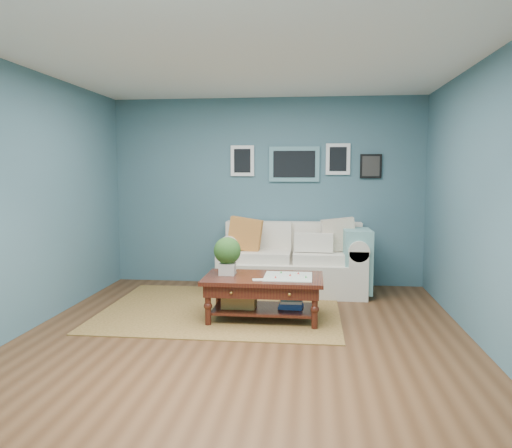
# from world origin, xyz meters

# --- Properties ---
(room_shell) EXTENTS (5.00, 5.02, 2.70)m
(room_shell) POSITION_xyz_m (0.01, 0.06, 1.36)
(room_shell) COLOR brown
(room_shell) RESTS_ON ground
(area_rug) EXTENTS (2.77, 2.22, 0.01)m
(area_rug) POSITION_xyz_m (-0.40, 1.00, 0.01)
(area_rug) COLOR brown
(area_rug) RESTS_ON ground
(loveseat) EXTENTS (2.03, 0.92, 1.04)m
(loveseat) POSITION_xyz_m (0.49, 2.03, 0.42)
(loveseat) COLOR white
(loveseat) RESTS_ON ground
(coffee_table) EXTENTS (1.31, 0.77, 0.91)m
(coffee_table) POSITION_xyz_m (0.07, 0.66, 0.41)
(coffee_table) COLOR black
(coffee_table) RESTS_ON ground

